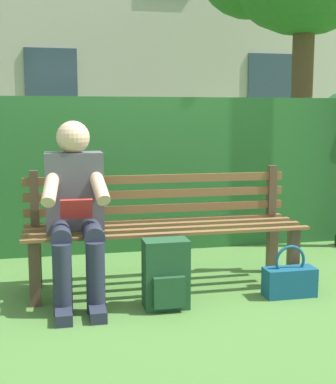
% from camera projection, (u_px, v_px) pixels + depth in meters
% --- Properties ---
extents(ground, '(60.00, 60.00, 0.00)m').
position_uv_depth(ground, '(165.00, 287.00, 3.78)').
color(ground, '#477533').
extents(park_bench, '(1.94, 0.53, 0.83)m').
position_uv_depth(park_bench, '(163.00, 224.00, 3.80)').
color(park_bench, '#4C3828').
rests_on(park_bench, ground).
extents(person_seated, '(0.44, 0.73, 1.18)m').
position_uv_depth(person_seated, '(75.00, 206.00, 3.46)').
color(person_seated, '#4C4C51').
rests_on(person_seated, ground).
extents(hedge_backdrop, '(6.34, 0.70, 1.45)m').
position_uv_depth(hedge_backdrop, '(159.00, 169.00, 5.01)').
color(hedge_backdrop, '#265B28').
rests_on(hedge_backdrop, ground).
extents(building_facade, '(8.15, 2.99, 6.26)m').
position_uv_depth(building_facade, '(151.00, 20.00, 10.89)').
color(building_facade, beige).
rests_on(building_facade, ground).
extents(backpack, '(0.28, 0.25, 0.44)m').
position_uv_depth(backpack, '(166.00, 275.00, 3.35)').
color(backpack, '#1E4728').
rests_on(backpack, ground).
extents(handbag, '(0.35, 0.15, 0.35)m').
position_uv_depth(handbag, '(290.00, 280.00, 3.58)').
color(handbag, navy).
rests_on(handbag, ground).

